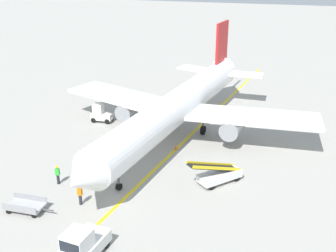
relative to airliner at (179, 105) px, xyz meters
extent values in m
plane|color=#9E9B93|center=(-1.34, -13.47, -3.42)|extent=(300.00, 300.00, 0.00)
cube|color=yellow|center=(-0.07, -8.47, -3.41)|extent=(11.25, 79.29, 0.01)
cylinder|color=white|center=(-0.07, -0.54, 0.03)|extent=(7.37, 30.17, 3.30)
cone|color=white|center=(-2.29, -16.59, 0.03)|extent=(3.53, 2.82, 3.23)
cone|color=white|center=(2.17, 15.71, 0.43)|extent=(3.49, 3.20, 3.14)
cube|color=white|center=(7.55, -0.08, -0.37)|extent=(13.28, 5.33, 0.36)
cylinder|color=gray|center=(5.79, -0.85, -1.37)|extent=(2.32, 3.43, 1.90)
cube|color=white|center=(-7.29, 1.97, -0.37)|extent=(13.72, 8.56, 0.36)
cylinder|color=gray|center=(-5.80, 0.76, -1.37)|extent=(2.32, 3.43, 1.90)
cube|color=red|center=(1.84, 13.33, 4.08)|extent=(0.82, 4.00, 5.20)
cube|color=white|center=(4.76, 12.52, 0.43)|extent=(5.21, 2.21, 0.24)
cube|color=white|center=(-1.18, 13.34, 0.43)|extent=(5.60, 3.54, 0.24)
cylinder|color=#4C4C51|center=(-1.65, -11.93, -1.86)|extent=(0.20, 0.20, 3.12)
cylinder|color=black|center=(-1.65, -11.93, -3.14)|extent=(0.42, 0.60, 0.56)
cylinder|color=#4C4C51|center=(2.38, 1.14, -1.86)|extent=(0.20, 0.20, 3.12)
cylinder|color=black|center=(2.38, 1.14, -2.94)|extent=(0.48, 1.00, 0.96)
cylinder|color=#4C4C51|center=(-1.98, 1.74, -1.86)|extent=(0.20, 0.20, 3.12)
cylinder|color=black|center=(-1.98, 1.74, -2.94)|extent=(0.48, 1.00, 0.96)
cube|color=black|center=(-2.02, -14.61, 0.38)|extent=(2.92, 1.37, 0.60)
cube|color=silver|center=(-0.48, -20.00, -2.72)|extent=(2.26, 3.78, 0.80)
cube|color=silver|center=(-0.55, -20.63, -1.77)|extent=(1.68, 1.77, 1.10)
cube|color=black|center=(-0.63, -21.40, -1.77)|extent=(1.43, 0.23, 0.77)
cylinder|color=black|center=(0.45, -18.83, -3.12)|extent=(0.28, 0.62, 0.60)
cylinder|color=black|center=(-1.16, -18.66, -3.12)|extent=(0.28, 0.62, 0.60)
cube|color=silver|center=(-9.49, 1.35, -2.77)|extent=(2.46, 1.42, 0.70)
cube|color=silver|center=(-9.91, 1.33, -1.87)|extent=(1.13, 1.10, 1.10)
cube|color=black|center=(-10.43, 1.30, -1.87)|extent=(0.13, 0.98, 0.77)
cylinder|color=black|center=(-10.30, 0.75, -3.12)|extent=(0.61, 0.25, 0.60)
cylinder|color=black|center=(-10.36, 1.86, -3.12)|extent=(0.61, 0.25, 0.60)
cylinder|color=black|center=(-8.63, 0.84, -3.12)|extent=(0.61, 0.25, 0.60)
cylinder|color=black|center=(-8.68, 1.94, -3.12)|extent=(0.61, 0.25, 0.60)
cube|color=silver|center=(5.92, -8.29, -2.82)|extent=(3.63, 3.85, 0.60)
cylinder|color=black|center=(5.53, -9.71, -3.12)|extent=(0.56, 0.60, 0.60)
cylinder|color=black|center=(4.57, -8.88, -3.12)|extent=(0.56, 0.60, 0.60)
cylinder|color=black|center=(7.28, -7.71, -3.12)|extent=(0.56, 0.60, 0.60)
cylinder|color=black|center=(6.32, -6.87, -3.12)|extent=(0.56, 0.60, 0.60)
cube|color=black|center=(5.53, -8.74, -1.87)|extent=(3.96, 4.35, 1.76)
cube|color=yellow|center=(5.87, -9.04, -1.75)|extent=(3.36, 3.83, 1.84)
cube|color=yellow|center=(5.19, -8.45, -1.75)|extent=(3.36, 3.83, 1.84)
cube|color=#A5A5A8|center=(-7.07, -16.84, -2.98)|extent=(2.86, 1.62, 0.16)
cube|color=#4C4C51|center=(-5.22, -16.76, -3.00)|extent=(0.90, 0.12, 0.08)
cylinder|color=#4C4C51|center=(-4.77, -16.74, -3.00)|extent=(0.12, 0.12, 0.05)
cube|color=gray|center=(-7.10, -16.09, -2.73)|extent=(2.80, 0.18, 0.50)
cube|color=gray|center=(-7.03, -17.59, -2.73)|extent=(2.80, 0.18, 0.50)
cylinder|color=black|center=(-6.04, -16.20, -3.24)|extent=(0.36, 0.14, 0.36)
cylinder|color=black|center=(-5.99, -17.40, -3.24)|extent=(0.36, 0.14, 0.36)
cylinder|color=black|center=(-8.14, -16.29, -3.24)|extent=(0.36, 0.14, 0.36)
cylinder|color=black|center=(-8.09, -17.49, -3.24)|extent=(0.36, 0.14, 0.36)
cube|color=#A5A5A8|center=(-4.27, -7.46, -2.98)|extent=(1.83, 2.96, 0.16)
cube|color=#4C4C51|center=(-4.50, -9.30, -3.00)|extent=(0.19, 0.90, 0.08)
cylinder|color=#4C4C51|center=(-4.55, -9.75, -3.00)|extent=(0.12, 0.12, 0.05)
cube|color=gray|center=(-3.53, -7.55, -2.73)|extent=(0.40, 2.79, 0.50)
cube|color=gray|center=(-5.02, -7.37, -2.73)|extent=(0.40, 2.79, 0.50)
cylinder|color=black|center=(-3.80, -8.58, -3.24)|extent=(0.16, 0.37, 0.36)
cylinder|color=black|center=(-5.00, -8.43, -3.24)|extent=(0.16, 0.37, 0.36)
cylinder|color=black|center=(-3.55, -6.49, -3.24)|extent=(0.16, 0.37, 0.36)
cylinder|color=black|center=(-4.74, -6.35, -3.24)|extent=(0.16, 0.37, 0.36)
cylinder|color=#26262D|center=(-6.86, -12.56, -2.99)|extent=(0.24, 0.24, 0.85)
cube|color=green|center=(-6.86, -12.56, -2.29)|extent=(0.36, 0.22, 0.56)
sphere|color=#9E7051|center=(-6.86, -12.56, -1.90)|extent=(0.20, 0.20, 0.20)
sphere|color=yellow|center=(-6.86, -12.56, -1.84)|extent=(0.24, 0.24, 0.24)
cylinder|color=#26262D|center=(-3.58, -14.80, -2.99)|extent=(0.24, 0.24, 0.85)
cube|color=orange|center=(-3.58, -14.80, -2.29)|extent=(0.36, 0.22, 0.56)
sphere|color=beige|center=(-3.58, -14.80, -1.90)|extent=(0.20, 0.20, 0.20)
sphere|color=yellow|center=(-3.58, -14.80, -1.84)|extent=(0.24, 0.24, 0.24)
cone|color=orange|center=(-6.22, -4.16, -3.20)|extent=(0.36, 0.36, 0.44)
cone|color=orange|center=(0.67, -3.32, -3.20)|extent=(0.36, 0.36, 0.44)
camera|label=1|loc=(10.79, -38.59, 14.16)|focal=44.16mm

